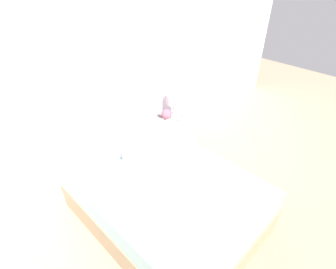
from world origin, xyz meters
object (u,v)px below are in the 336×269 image
Objects in this scene: bed at (159,194)px; flower_vase at (167,115)px; nightstand at (178,135)px; teacup at (181,121)px; table_lamp at (173,102)px; alarm_clock at (184,116)px.

flower_vase is (0.90, 0.78, 0.33)m from bed.
bed is 3.96× the size of nightstand.
flower_vase is at bearing 141.80° from teacup.
table_lamp is 2.92× the size of teacup.
flower_vase is 0.33m from alarm_clock.
teacup is (-0.01, -0.17, -0.25)m from table_lamp.
bed is 1.43m from table_lamp.
nightstand is at bearing 85.40° from teacup.
flower_vase is at bearing 41.09° from bed.
nightstand is 0.54m from table_lamp.
flower_vase is at bearing 160.73° from nightstand.
teacup is at bearing -157.33° from alarm_clock.
bed reaches higher than table_lamp.
bed is at bearing -149.64° from alarm_clock.
alarm_clock is at bearing -44.33° from table_lamp.
alarm_clock is at bearing -8.43° from nightstand.
table_lamp is at bearing 37.30° from bed.
flower_vase is 0.25m from teacup.
teacup is at bearing -38.20° from flower_vase.
alarm_clock reaches higher than teacup.
bed reaches higher than nightstand.
alarm_clock reaches higher than nightstand.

